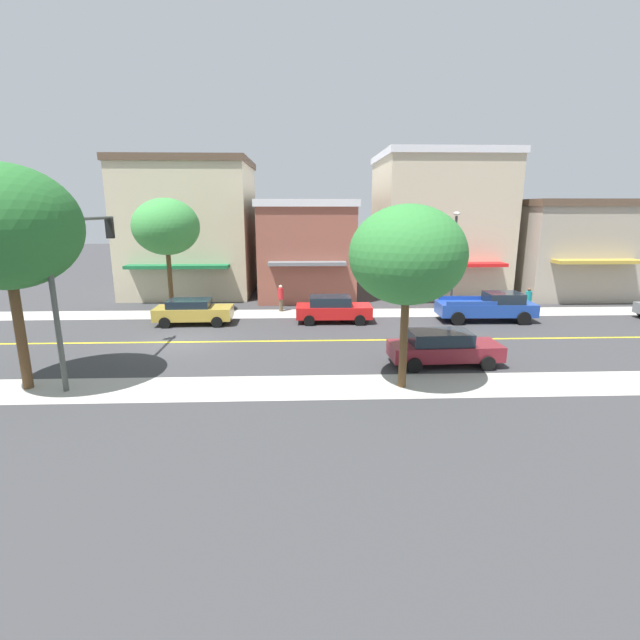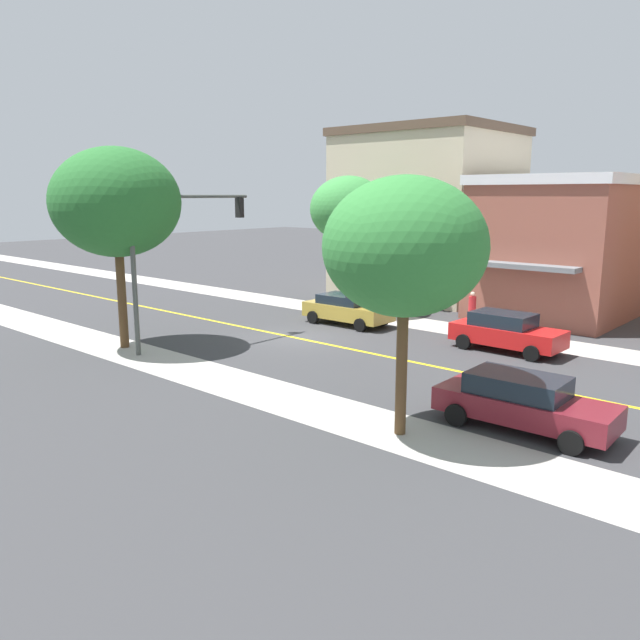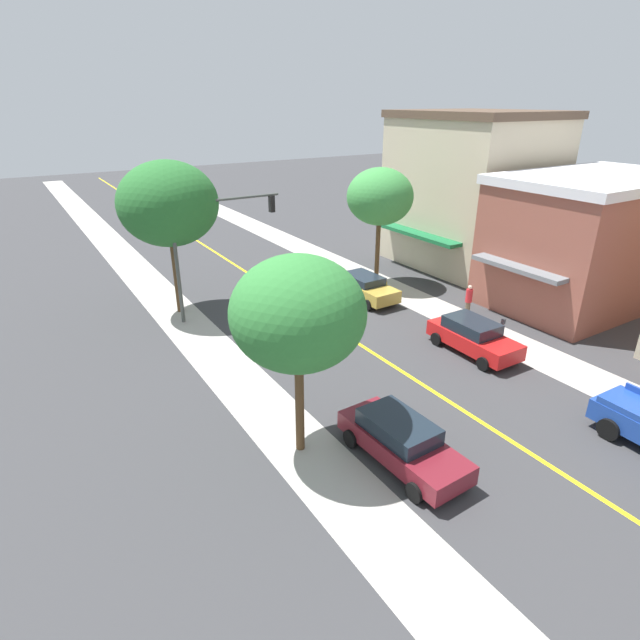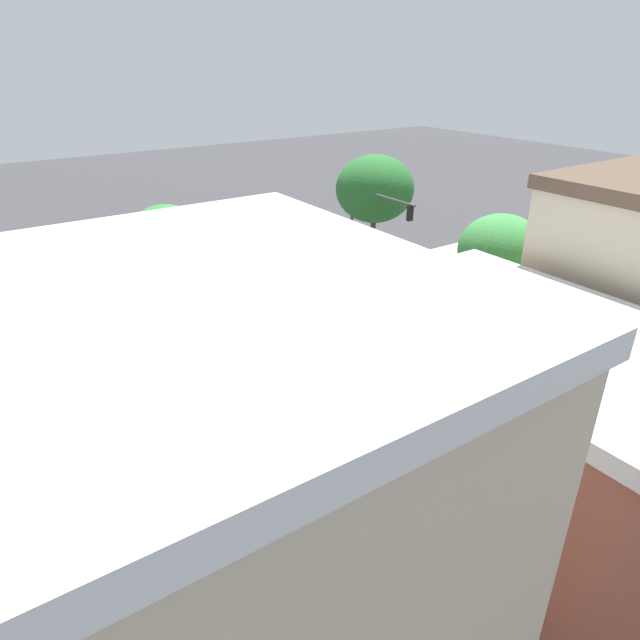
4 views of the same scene
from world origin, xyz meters
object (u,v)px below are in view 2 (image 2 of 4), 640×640
parking_meter (529,323)px  red_sedan_left_curb (506,331)px  street_tree_left_near (405,247)px  maroon_sedan_right_curb (523,402)px  fire_hydrant (365,311)px  traffic_light_mast (171,239)px  street_tree_right_corner (348,209)px  street_tree_left_far (116,203)px  gold_sedan_left_curb (347,309)px  pedestrian_red_shirt (472,309)px

parking_meter → red_sedan_left_curb: 1.76m
street_tree_left_near → maroon_sedan_right_curb: 5.46m
fire_hydrant → traffic_light_mast: 11.34m
street_tree_right_corner → parking_meter: (0.42, 10.44, -4.68)m
fire_hydrant → maroon_sedan_right_curb: maroon_sedan_right_curb is taller
street_tree_left_far → red_sedan_left_curb: 16.87m
fire_hydrant → parking_meter: parking_meter is taller
maroon_sedan_right_curb → gold_sedan_left_curb: 14.93m
street_tree_left_near → fire_hydrant: 16.78m
street_tree_left_far → gold_sedan_left_curb: size_ratio=1.83×
parking_meter → street_tree_right_corner: bearing=-92.3°
parking_meter → pedestrian_red_shirt: bearing=-112.3°
street_tree_left_far → maroon_sedan_right_curb: (-2.10, 16.72, -5.26)m
fire_hydrant → maroon_sedan_right_curb: size_ratio=0.16×
street_tree_right_corner → street_tree_left_far: (12.34, -2.17, 0.45)m
street_tree_left_near → street_tree_left_far: (-0.40, -14.38, 1.00)m
maroon_sedan_right_curb → street_tree_left_near: bearing=-134.9°
street_tree_left_near → traffic_light_mast: 12.94m
pedestrian_red_shirt → red_sedan_left_curb: bearing=-84.2°
street_tree_right_corner → fire_hydrant: 5.50m
red_sedan_left_curb → gold_sedan_left_curb: size_ratio=1.00×
street_tree_right_corner → maroon_sedan_right_curb: size_ratio=1.52×
red_sedan_left_curb → pedestrian_red_shirt: pedestrian_red_shirt is taller
street_tree_left_far → pedestrian_red_shirt: size_ratio=4.66×
street_tree_right_corner → maroon_sedan_right_curb: bearing=54.8°
parking_meter → gold_sedan_left_curb: size_ratio=0.31×
street_tree_left_near → traffic_light_mast: same height
street_tree_left_far → gold_sedan_left_curb: bearing=158.0°
traffic_light_mast → gold_sedan_left_curb: size_ratio=1.52×
traffic_light_mast → pedestrian_red_shirt: size_ratio=3.87×
traffic_light_mast → maroon_sedan_right_curb: (-0.62, 15.12, -3.80)m
traffic_light_mast → street_tree_left_far: bearing=133.0°
street_tree_left_near → red_sedan_left_curb: (-10.58, -2.00, -4.23)m
street_tree_left_near → pedestrian_red_shirt: bearing=-159.1°
street_tree_right_corner → pedestrian_red_shirt: bearing=98.3°
street_tree_left_far → pedestrian_red_shirt: bearing=145.7°
street_tree_left_near → street_tree_right_corner: street_tree_right_corner is taller
street_tree_left_near → red_sedan_left_curb: street_tree_left_near is taller
street_tree_left_far → traffic_light_mast: street_tree_left_far is taller
street_tree_left_far → fire_hydrant: bearing=162.0°
parking_meter → fire_hydrant: bearing=-89.0°
gold_sedan_left_curb → pedestrian_red_shirt: pedestrian_red_shirt is taller
pedestrian_red_shirt → street_tree_left_far: bearing=-164.3°
street_tree_left_near → gold_sedan_left_curb: bearing=-135.1°
street_tree_left_near → street_tree_left_far: street_tree_left_far is taller
parking_meter → traffic_light_mast: bearing=-46.6°
traffic_light_mast → pedestrian_red_shirt: bearing=-32.3°
pedestrian_red_shirt → gold_sedan_left_curb: bearing=173.5°
fire_hydrant → pedestrian_red_shirt: (-1.59, 5.30, 0.55)m
parking_meter → traffic_light_mast: size_ratio=0.20×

